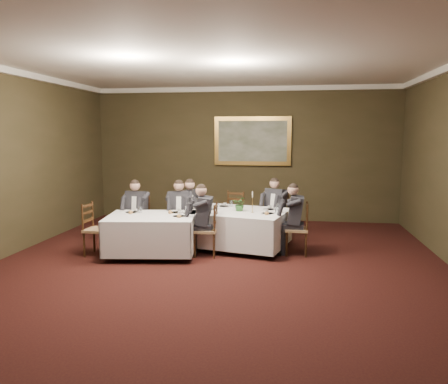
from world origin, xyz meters
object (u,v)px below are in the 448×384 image
(diner_main_backright, at_px, (276,217))
(diner_main_endleft, at_px, (187,219))
(diner_sec_endright, at_px, (206,229))
(chair_main_backright, at_px, (276,227))
(chair_main_endright, at_px, (297,240))
(chair_sec_endleft, at_px, (97,240))
(table_main, at_px, (239,226))
(chair_sec_backleft, at_px, (138,231))
(diner_main_endright, at_px, (297,228))
(diner_sec_backleft, at_px, (138,220))
(candlestick, at_px, (252,204))
(diner_sec_backright, at_px, (180,220))
(table_second, at_px, (151,232))
(chair_main_endleft, at_px, (186,229))
(chair_main_backleft, at_px, (233,223))
(painting, at_px, (253,141))
(chair_sec_backright, at_px, (180,231))
(chair_sec_endright, at_px, (206,241))
(centerpiece, at_px, (240,203))

(diner_main_backright, relative_size, diner_main_endleft, 1.00)
(diner_sec_endright, bearing_deg, chair_main_backright, -44.66)
(chair_main_endright, distance_m, chair_sec_endleft, 3.80)
(table_main, xyz_separation_m, chair_sec_backleft, (-2.12, 0.01, -0.17))
(diner_main_backright, relative_size, diner_main_endright, 1.00)
(diner_sec_backleft, distance_m, candlestick, 2.44)
(diner_sec_backright, bearing_deg, table_second, 61.90)
(chair_main_endleft, distance_m, diner_main_endright, 2.36)
(diner_main_endright, height_order, diner_sec_backleft, same)
(diner_sec_backleft, bearing_deg, chair_main_backleft, -145.57)
(table_second, xyz_separation_m, chair_main_backright, (2.29, 1.58, -0.17))
(chair_main_backleft, height_order, painting, painting)
(diner_main_endright, relative_size, candlestick, 3.13)
(table_second, relative_size, chair_sec_endleft, 1.80)
(diner_sec_endright, height_order, chair_sec_endleft, diner_sec_endright)
(table_second, bearing_deg, chair_sec_backleft, 125.26)
(painting, bearing_deg, chair_main_endright, -70.37)
(chair_sec_backright, relative_size, chair_sec_endright, 1.00)
(diner_sec_backright, bearing_deg, chair_sec_endleft, 29.08)
(diner_main_endleft, relative_size, chair_sec_endleft, 1.35)
(diner_sec_backleft, relative_size, candlestick, 3.13)
(chair_main_backright, xyz_separation_m, chair_sec_backleft, (-2.83, -0.80, 0.00))
(table_main, distance_m, centerpiece, 0.47)
(chair_main_endleft, height_order, chair_main_endright, same)
(chair_main_backleft, xyz_separation_m, chair_main_backright, (0.98, -0.23, 0.00))
(table_second, distance_m, candlestick, 2.01)
(diner_main_backright, relative_size, painting, 0.67)
(candlestick, bearing_deg, table_main, 151.62)
(centerpiece, bearing_deg, table_main, 130.28)
(candlestick, bearing_deg, chair_sec_backright, 169.55)
(chair_main_backleft, distance_m, diner_sec_endright, 1.71)
(candlestick, distance_m, painting, 3.33)
(diner_main_endleft, distance_m, chair_sec_endleft, 1.89)
(chair_sec_endleft, bearing_deg, painting, 149.18)
(table_main, height_order, diner_sec_endright, diner_sec_endright)
(painting, bearing_deg, chair_sec_backright, -113.90)
(diner_main_endright, height_order, painting, painting)
(chair_sec_backleft, relative_size, painting, 0.50)
(table_second, distance_m, diner_sec_backleft, 0.94)
(chair_sec_backleft, bearing_deg, table_second, 130.18)
(chair_sec_backright, xyz_separation_m, diner_sec_backright, (0.00, -0.01, 0.23))
(chair_main_backright, height_order, diner_sec_backleft, diner_sec_backleft)
(chair_sec_backright, bearing_deg, centerpiece, 164.80)
(diner_sec_backright, bearing_deg, table_main, 166.53)
(chair_main_endright, height_order, chair_sec_backleft, same)
(diner_sec_backleft, distance_m, chair_sec_backright, 0.91)
(chair_sec_endleft, bearing_deg, diner_sec_endright, 100.92)
(diner_main_endright, height_order, chair_sec_backleft, diner_main_endright)
(diner_sec_endright, height_order, centerpiece, diner_sec_endright)
(painting, bearing_deg, diner_sec_backright, -113.79)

